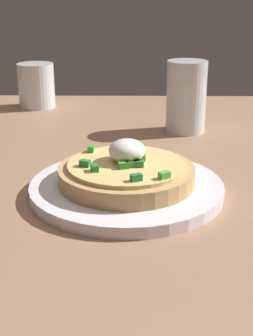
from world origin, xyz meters
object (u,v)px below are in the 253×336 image
Objects in this scene: plate at (126,188)px; cup_near at (36,88)px; pizza at (127,172)px; cup_far at (186,100)px.

cup_near reaches higher than plate.
pizza reaches higher than plate.
cup_far is (10.24, 28.56, 2.71)cm from pizza.
plate is 30.79cm from cup_far.
cup_near is (-20.19, 47.01, 3.41)cm from plate.
pizza is at bearing -66.73° from cup_near.
cup_far is at bearing -31.16° from cup_near.
plate is at bearing -109.70° from cup_far.
plate is at bearing -91.03° from pizza.
plate is 2.24cm from pizza.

